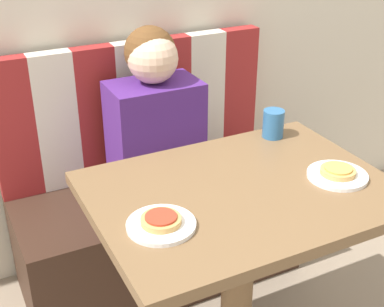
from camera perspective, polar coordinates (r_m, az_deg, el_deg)
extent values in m
cube|color=#382319|center=(2.30, -3.57, -8.47)|extent=(1.15, 0.49, 0.43)
cube|color=maroon|center=(2.13, -18.53, 2.36)|extent=(0.16, 0.07, 0.56)
cube|color=beige|center=(2.16, -14.27, 3.23)|extent=(0.16, 0.07, 0.56)
cube|color=maroon|center=(2.19, -10.11, 4.05)|extent=(0.16, 0.07, 0.56)
cube|color=beige|center=(2.24, -6.10, 4.82)|extent=(0.16, 0.07, 0.56)
cube|color=maroon|center=(2.29, -2.27, 5.54)|extent=(0.16, 0.07, 0.56)
cube|color=beige|center=(2.36, 1.37, 6.20)|extent=(0.16, 0.07, 0.56)
cube|color=maroon|center=(2.44, 4.80, 6.79)|extent=(0.16, 0.07, 0.56)
cube|color=brown|center=(1.53, 5.33, -4.24)|extent=(0.85, 0.63, 0.03)
cylinder|color=brown|center=(1.76, 4.78, -15.05)|extent=(0.10, 0.10, 0.74)
cube|color=#4C237A|center=(2.08, -3.92, 1.57)|extent=(0.34, 0.22, 0.46)
sphere|color=beige|center=(1.96, -4.22, 10.12)|extent=(0.19, 0.19, 0.19)
sphere|color=brown|center=(1.98, -4.50, 10.75)|extent=(0.19, 0.19, 0.19)
cylinder|color=white|center=(1.36, -3.31, -7.61)|extent=(0.18, 0.18, 0.01)
cylinder|color=white|center=(1.62, 15.24, -2.28)|extent=(0.18, 0.18, 0.01)
cylinder|color=tan|center=(1.35, -3.33, -7.12)|extent=(0.10, 0.10, 0.02)
cylinder|color=#B73823|center=(1.34, -3.34, -6.75)|extent=(0.08, 0.08, 0.01)
cylinder|color=tan|center=(1.62, 15.30, -1.85)|extent=(0.10, 0.10, 0.02)
cylinder|color=gold|center=(1.61, 15.34, -1.52)|extent=(0.08, 0.08, 0.01)
cylinder|color=#2D669E|center=(1.82, 8.66, 3.17)|extent=(0.07, 0.07, 0.10)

